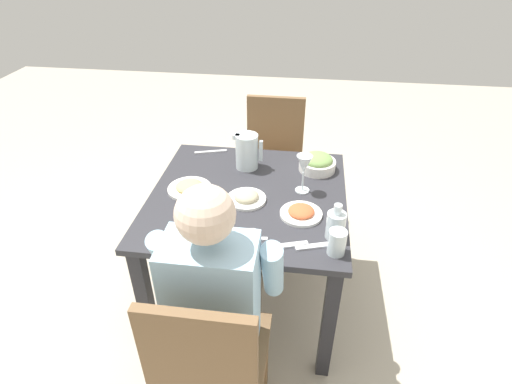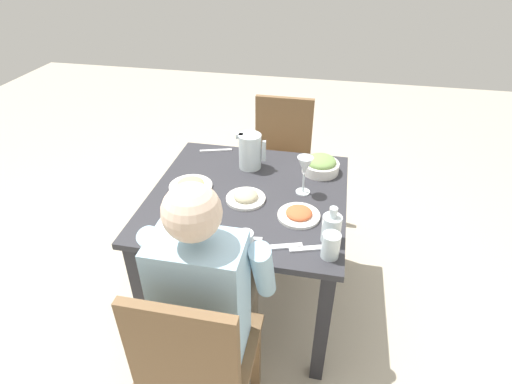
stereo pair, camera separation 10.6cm
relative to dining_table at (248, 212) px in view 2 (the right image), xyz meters
The scene contains 19 objects.
ground_plane 0.61m from the dining_table, ahead, with size 8.00×8.00×0.00m, color #B7AD99.
dining_table is the anchor object (origin of this frame).
chair_near 0.79m from the dining_table, 91.85° to the right, with size 0.40×0.40×0.89m.
chair_far 0.79m from the dining_table, 86.22° to the left, with size 0.40×0.40×0.89m.
diner_near 0.58m from the dining_table, 92.51° to the right, with size 0.48×0.53×1.18m.
water_pitcher 0.34m from the dining_table, 99.66° to the left, with size 0.16×0.12×0.19m.
salad_bowl 0.46m from the dining_table, 40.79° to the left, with size 0.19×0.19×0.09m.
plate_rice_curry 0.32m from the dining_table, 27.01° to the right, with size 0.19×0.19×0.04m.
plate_beans 0.14m from the dining_table, 91.64° to the right, with size 0.19×0.19×0.05m.
plate_fries 0.32m from the dining_table, behind, with size 0.21×0.21×0.04m.
water_glass_near_left 0.58m from the dining_table, 41.70° to the right, with size 0.07×0.07×0.11m, color silver.
water_glass_by_pitcher 0.40m from the dining_table, 109.69° to the right, with size 0.07×0.07×0.09m, color silver.
water_glass_center 0.45m from the dining_table, 78.98° to the right, with size 0.07×0.07×0.10m, color silver.
wine_glass 0.37m from the dining_table, 14.46° to the left, with size 0.08×0.08×0.20m.
oil_carafe 0.52m from the dining_table, 33.17° to the right, with size 0.08×0.08×0.16m.
fork_near 0.49m from the dining_table, 45.91° to the right, with size 0.17×0.03×0.01m, color silver.
knife_near 0.36m from the dining_table, 83.09° to the right, with size 0.18×0.02×0.01m, color silver.
fork_far 0.43m from the dining_table, 58.21° to the right, with size 0.17×0.03×0.01m, color silver.
knife_far 0.50m from the dining_table, 124.78° to the left, with size 0.18×0.02×0.01m, color silver.
Camera 2 is at (0.37, -1.61, 1.83)m, focal length 28.68 mm.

